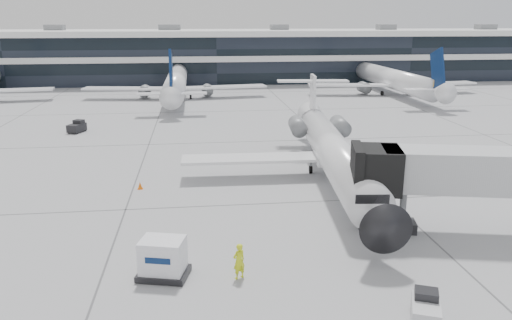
{
  "coord_description": "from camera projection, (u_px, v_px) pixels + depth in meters",
  "views": [
    {
      "loc": [
        -4.61,
        -35.13,
        13.44
      ],
      "look_at": [
        0.03,
        3.05,
        2.6
      ],
      "focal_mm": 35.0,
      "sensor_mm": 36.0,
      "label": 1
    }
  ],
  "objects": [
    {
      "name": "bg_jet_center",
      "position": [
        177.0,
        97.0,
        89.37
      ],
      "size": [
        32.0,
        40.0,
        9.6
      ],
      "primitive_type": null,
      "color": "white",
      "rests_on": "ground"
    },
    {
      "name": "ground",
      "position": [
        261.0,
        204.0,
        37.74
      ],
      "size": [
        220.0,
        220.0,
        0.0
      ],
      "primitive_type": "plane",
      "color": "gray",
      "rests_on": "ground"
    },
    {
      "name": "cargo_uld",
      "position": [
        163.0,
        259.0,
        26.76
      ],
      "size": [
        3.02,
        2.53,
        2.14
      ],
      "rotation": [
        0.0,
        0.0,
        -0.25
      ],
      "color": "black",
      "rests_on": "ground"
    },
    {
      "name": "far_tug",
      "position": [
        77.0,
        127.0,
        61.65
      ],
      "size": [
        2.16,
        2.66,
        1.47
      ],
      "rotation": [
        0.0,
        0.0,
        -0.4
      ],
      "color": "black",
      "rests_on": "ground"
    },
    {
      "name": "bg_jet_right",
      "position": [
        391.0,
        94.0,
        94.01
      ],
      "size": [
        32.0,
        40.0,
        9.6
      ],
      "primitive_type": null,
      "color": "white",
      "rests_on": "ground"
    },
    {
      "name": "regional_jet",
      "position": [
        332.0,
        149.0,
        43.41
      ],
      "size": [
        26.32,
        32.87,
        7.59
      ],
      "rotation": [
        0.0,
        0.0,
        -0.1
      ],
      "color": "white",
      "rests_on": "ground"
    },
    {
      "name": "baggage_tug",
      "position": [
        426.0,
        309.0,
        22.94
      ],
      "size": [
        1.97,
        2.44,
        1.35
      ],
      "rotation": [
        0.0,
        0.0,
        -0.4
      ],
      "color": "silver",
      "rests_on": "ground"
    },
    {
      "name": "terminal",
      "position": [
        215.0,
        58.0,
        114.74
      ],
      "size": [
        170.0,
        22.0,
        10.0
      ],
      "primitive_type": "cube",
      "color": "black",
      "rests_on": "ground"
    },
    {
      "name": "traffic_cone",
      "position": [
        140.0,
        186.0,
        40.98
      ],
      "size": [
        0.46,
        0.46,
        0.62
      ],
      "rotation": [
        0.0,
        0.0,
        -0.09
      ],
      "color": "orange",
      "rests_on": "ground"
    },
    {
      "name": "ramp_worker",
      "position": [
        239.0,
        261.0,
        26.63
      ],
      "size": [
        0.88,
        0.79,
        2.02
      ],
      "primitive_type": "imported",
      "rotation": [
        0.0,
        0.0,
        3.67
      ],
      "color": "#D6E718",
      "rests_on": "ground"
    }
  ]
}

